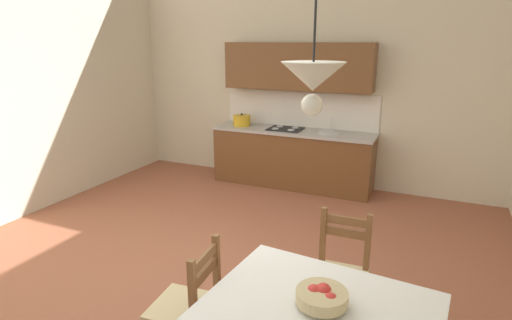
% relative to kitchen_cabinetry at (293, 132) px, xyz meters
% --- Properties ---
extents(ground_plane, '(6.48, 7.04, 0.10)m').
position_rel_kitchen_cabinetry_xyz_m(ground_plane, '(0.12, -2.95, -0.91)').
color(ground_plane, '#99563D').
extents(wall_back, '(6.48, 0.12, 4.06)m').
position_rel_kitchen_cabinetry_xyz_m(wall_back, '(0.12, 0.33, 1.17)').
color(wall_back, beige).
rests_on(wall_back, ground_plane).
extents(kitchen_cabinetry, '(2.51, 0.63, 2.20)m').
position_rel_kitchen_cabinetry_xyz_m(kitchen_cabinetry, '(0.00, 0.00, 0.00)').
color(kitchen_cabinetry, brown).
rests_on(kitchen_cabinetry, ground_plane).
extents(dining_chair_tv_side, '(0.45, 0.45, 0.93)m').
position_rel_kitchen_cabinetry_xyz_m(dining_chair_tv_side, '(0.57, -3.89, -0.41)').
color(dining_chair_tv_side, '#D1BC89').
rests_on(dining_chair_tv_side, ground_plane).
extents(dining_chair_kitchen_side, '(0.43, 0.43, 0.93)m').
position_rel_kitchen_cabinetry_xyz_m(dining_chair_kitchen_side, '(1.44, -3.05, -0.41)').
color(dining_chair_kitchen_side, '#D1BC89').
rests_on(dining_chair_kitchen_side, ground_plane).
extents(fruit_bowl, '(0.30, 0.30, 0.12)m').
position_rel_kitchen_cabinetry_xyz_m(fruit_bowl, '(1.52, -3.93, -0.04)').
color(fruit_bowl, tan).
rests_on(fruit_bowl, dining_table).
extents(pendant_lamp, '(0.32, 0.32, 0.80)m').
position_rel_kitchen_cabinetry_xyz_m(pendant_lamp, '(1.42, -3.96, 1.19)').
color(pendant_lamp, black).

